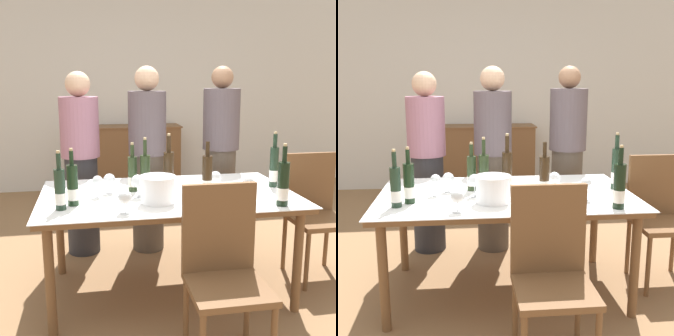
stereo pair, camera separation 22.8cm
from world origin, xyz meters
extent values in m
plane|color=olive|center=(0.00, 0.00, 0.00)|extent=(12.00, 12.00, 0.00)
cube|color=silver|center=(0.00, 3.13, 1.40)|extent=(8.00, 0.10, 2.80)
cube|color=brown|center=(0.00, 2.84, 0.44)|extent=(1.31, 0.44, 0.89)
cube|color=brown|center=(0.00, 2.84, 0.90)|extent=(1.34, 0.46, 0.02)
cylinder|color=brown|center=(-0.78, -0.43, 0.35)|extent=(0.06, 0.06, 0.70)
cylinder|color=brown|center=(0.78, -0.43, 0.35)|extent=(0.06, 0.06, 0.70)
cylinder|color=brown|center=(-0.78, 0.43, 0.35)|extent=(0.06, 0.06, 0.70)
cylinder|color=brown|center=(0.78, 0.43, 0.35)|extent=(0.06, 0.06, 0.70)
cube|color=brown|center=(0.00, 0.00, 0.71)|extent=(1.72, 1.01, 0.04)
cube|color=white|center=(0.00, 0.00, 0.74)|extent=(1.75, 1.04, 0.01)
cylinder|color=white|center=(-0.10, -0.21, 0.83)|extent=(0.22, 0.22, 0.18)
cylinder|color=white|center=(-0.10, -0.21, 0.91)|extent=(0.23, 0.23, 0.01)
cylinder|color=black|center=(0.66, -0.41, 0.88)|extent=(0.07, 0.07, 0.28)
cylinder|color=white|center=(0.66, -0.41, 0.82)|extent=(0.07, 0.07, 0.08)
cylinder|color=black|center=(0.66, -0.41, 1.07)|extent=(0.03, 0.03, 0.10)
cylinder|color=tan|center=(0.66, -0.41, 1.12)|extent=(0.02, 0.02, 0.02)
cylinder|color=black|center=(-0.64, -0.17, 0.87)|extent=(0.07, 0.07, 0.26)
cylinder|color=white|center=(-0.64, -0.17, 0.81)|extent=(0.07, 0.07, 0.07)
cylinder|color=black|center=(-0.64, -0.17, 1.04)|extent=(0.03, 0.03, 0.09)
cylinder|color=tan|center=(-0.64, -0.17, 1.10)|extent=(0.02, 0.02, 0.02)
cylinder|color=#332314|center=(0.01, 0.03, 0.88)|extent=(0.07, 0.07, 0.29)
cylinder|color=silver|center=(0.01, 0.03, 0.82)|extent=(0.07, 0.07, 0.08)
cylinder|color=#332314|center=(0.01, 0.03, 1.08)|extent=(0.03, 0.03, 0.11)
cylinder|color=tan|center=(0.01, 0.03, 1.15)|extent=(0.02, 0.02, 0.02)
cylinder|color=#28381E|center=(-0.15, 0.07, 0.87)|extent=(0.07, 0.07, 0.26)
cylinder|color=white|center=(-0.15, 0.07, 0.81)|extent=(0.07, 0.07, 0.07)
cylinder|color=#28381E|center=(-0.15, 0.07, 1.05)|extent=(0.03, 0.03, 0.11)
cylinder|color=tan|center=(-0.15, 0.07, 1.12)|extent=(0.02, 0.02, 0.02)
cylinder|color=#1E3323|center=(-0.71, -0.25, 0.86)|extent=(0.07, 0.07, 0.25)
cylinder|color=white|center=(-0.71, -0.25, 0.81)|extent=(0.07, 0.07, 0.07)
cylinder|color=#1E3323|center=(-0.71, -0.25, 1.04)|extent=(0.03, 0.03, 0.10)
cylinder|color=tan|center=(-0.71, -0.25, 1.10)|extent=(0.02, 0.02, 0.02)
cylinder|color=#28381E|center=(-0.24, 0.10, 0.86)|extent=(0.07, 0.07, 0.25)
cylinder|color=silver|center=(-0.24, 0.10, 0.81)|extent=(0.07, 0.07, 0.07)
cylinder|color=#28381E|center=(-0.24, 0.10, 1.03)|extent=(0.03, 0.03, 0.09)
cylinder|color=tan|center=(-0.24, 0.10, 1.08)|extent=(0.02, 0.02, 0.02)
cylinder|color=#332314|center=(0.24, -0.13, 0.88)|extent=(0.07, 0.07, 0.28)
cylinder|color=white|center=(0.24, -0.13, 0.82)|extent=(0.07, 0.07, 0.08)
cylinder|color=#332314|center=(0.24, -0.13, 1.07)|extent=(0.03, 0.03, 0.10)
cylinder|color=#1E3323|center=(0.80, 0.05, 0.89)|extent=(0.06, 0.06, 0.30)
cylinder|color=white|center=(0.80, 0.05, 0.82)|extent=(0.06, 0.06, 0.08)
cylinder|color=#1E3323|center=(0.80, 0.05, 1.08)|extent=(0.03, 0.03, 0.10)
cylinder|color=tan|center=(0.80, 0.05, 1.14)|extent=(0.02, 0.02, 0.02)
cylinder|color=white|center=(-0.40, 0.08, 0.74)|extent=(0.07, 0.07, 0.00)
cylinder|color=white|center=(-0.40, 0.08, 0.77)|extent=(0.01, 0.01, 0.06)
sphere|color=white|center=(-0.40, 0.08, 0.84)|extent=(0.08, 0.08, 0.08)
cylinder|color=white|center=(-0.22, -0.06, 0.74)|extent=(0.07, 0.07, 0.00)
cylinder|color=white|center=(-0.22, -0.06, 0.78)|extent=(0.01, 0.01, 0.08)
sphere|color=white|center=(-0.22, -0.06, 0.85)|extent=(0.09, 0.09, 0.09)
cylinder|color=white|center=(0.34, -0.01, 0.74)|extent=(0.07, 0.07, 0.00)
cylinder|color=white|center=(0.34, -0.01, 0.78)|extent=(0.01, 0.01, 0.07)
sphere|color=white|center=(0.34, -0.01, 0.84)|extent=(0.09, 0.09, 0.09)
cylinder|color=white|center=(-0.33, -0.39, 0.74)|extent=(0.08, 0.08, 0.00)
cylinder|color=white|center=(-0.33, -0.39, 0.77)|extent=(0.01, 0.01, 0.06)
sphere|color=white|center=(-0.33, -0.39, 0.83)|extent=(0.09, 0.09, 0.09)
cylinder|color=white|center=(0.51, -0.21, 0.74)|extent=(0.06, 0.06, 0.00)
cylinder|color=white|center=(0.51, -0.21, 0.78)|extent=(0.01, 0.01, 0.08)
sphere|color=white|center=(0.51, -0.21, 0.85)|extent=(0.07, 0.07, 0.07)
cylinder|color=white|center=(-0.48, -0.01, 0.74)|extent=(0.06, 0.06, 0.00)
cylinder|color=white|center=(-0.48, -0.01, 0.78)|extent=(0.01, 0.01, 0.08)
sphere|color=white|center=(-0.48, -0.01, 0.85)|extent=(0.07, 0.07, 0.07)
cylinder|color=brown|center=(0.99, -0.18, 0.22)|extent=(0.03, 0.03, 0.45)
cylinder|color=brown|center=(0.99, 0.18, 0.22)|extent=(0.03, 0.03, 0.45)
cylinder|color=brown|center=(1.36, 0.18, 0.22)|extent=(0.03, 0.03, 0.45)
cube|color=brown|center=(1.17, 0.00, 0.47)|extent=(0.42, 0.42, 0.04)
cube|color=brown|center=(1.17, 0.19, 0.72)|extent=(0.42, 0.04, 0.47)
cylinder|color=brown|center=(-0.01, -0.65, 0.21)|extent=(0.03, 0.03, 0.42)
cylinder|color=brown|center=(0.36, -0.65, 0.21)|extent=(0.03, 0.03, 0.42)
cube|color=brown|center=(0.17, -0.84, 0.43)|extent=(0.42, 0.42, 0.04)
cube|color=brown|center=(0.17, -0.64, 0.71)|extent=(0.42, 0.04, 0.51)
cylinder|color=#2D2D33|center=(-0.61, 0.85, 0.43)|extent=(0.28, 0.28, 0.87)
cylinder|color=#9E667A|center=(-0.61, 0.85, 1.12)|extent=(0.33, 0.33, 0.51)
sphere|color=#DBAD89|center=(-0.61, 0.85, 1.48)|extent=(0.21, 0.21, 0.21)
cylinder|color=#51473D|center=(-0.03, 0.82, 0.44)|extent=(0.28, 0.28, 0.87)
cylinder|color=#594C51|center=(-0.03, 0.82, 1.15)|extent=(0.33, 0.33, 0.55)
sphere|color=#DBAD89|center=(-0.03, 0.82, 1.52)|extent=(0.21, 0.21, 0.21)
cylinder|color=#51473D|center=(0.64, 0.85, 0.45)|extent=(0.28, 0.28, 0.90)
cylinder|color=#594C51|center=(0.64, 0.85, 1.17)|extent=(0.33, 0.33, 0.54)
sphere|color=#A37556|center=(0.64, 0.85, 1.54)|extent=(0.20, 0.20, 0.20)
camera|label=1|loc=(-0.51, -2.79, 1.52)|focal=45.00mm
camera|label=2|loc=(-0.28, -2.82, 1.52)|focal=45.00mm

